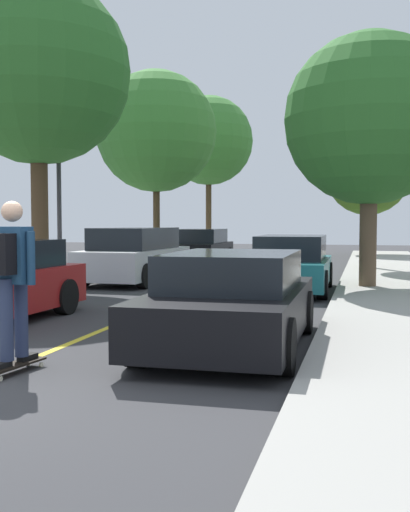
{
  "coord_description": "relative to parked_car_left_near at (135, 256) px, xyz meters",
  "views": [
    {
      "loc": [
        3.92,
        -5.34,
        1.68
      ],
      "look_at": [
        0.05,
        9.42,
        0.82
      ],
      "focal_mm": 43.15,
      "sensor_mm": 36.0,
      "label": 1
    }
  ],
  "objects": [
    {
      "name": "parked_car_right_near",
      "position": [
        4.43,
        -1.2,
        -0.09
      ],
      "size": [
        1.86,
        4.03,
        1.34
      ],
      "color": "#196066",
      "rests_on": "ground"
    },
    {
      "name": "street_tree_right_far",
      "position": [
        6.18,
        14.57,
        3.22
      ],
      "size": [
        3.97,
        3.97,
        5.82
      ],
      "color": "#3D2D1E",
      "rests_on": "sidewalk_right"
    },
    {
      "name": "parked_car_left_near",
      "position": [
        0.0,
        0.0,
        0.0
      ],
      "size": [
        1.99,
        4.33,
        1.51
      ],
      "color": "#B7B7BC",
      "rests_on": "ground"
    },
    {
      "name": "street_tree_left_near",
      "position": [
        -1.75,
        6.81,
        4.39
      ],
      "size": [
        4.66,
        4.66,
        7.33
      ],
      "color": "#4C3823",
      "rests_on": "sidewalk_left"
    },
    {
      "name": "street_tree_right_near",
      "position": [
        6.18,
        5.59,
        4.02
      ],
      "size": [
        3.01,
        3.01,
        6.15
      ],
      "color": "#4C3823",
      "rests_on": "sidewalk_right"
    },
    {
      "name": "parked_car_left_far",
      "position": [
        -0.0,
        6.9,
        -0.06
      ],
      "size": [
        1.94,
        4.03,
        1.39
      ],
      "color": "black",
      "rests_on": "ground"
    },
    {
      "name": "skateboard",
      "position": [
        2.4,
        -9.85,
        -0.66
      ],
      "size": [
        0.34,
        0.86,
        0.1
      ],
      "color": "black",
      "rests_on": "ground"
    },
    {
      "name": "parked_car_right_nearest",
      "position": [
        4.43,
        -7.89,
        -0.12
      ],
      "size": [
        1.95,
        4.04,
        1.27
      ],
      "color": "black",
      "rests_on": "ground"
    },
    {
      "name": "streetlamp",
      "position": [
        -1.75,
        -0.99,
        2.89
      ],
      "size": [
        0.36,
        0.24,
        6.16
      ],
      "color": "#38383D",
      "rests_on": "sidewalk_left"
    },
    {
      "name": "center_line",
      "position": [
        2.22,
        -6.46,
        -0.74
      ],
      "size": [
        0.12,
        39.2,
        0.01
      ],
      "primitive_type": "cube",
      "color": "gold",
      "rests_on": "ground"
    },
    {
      "name": "street_tree_left_nearest",
      "position": [
        -1.75,
        -2.0,
        4.61
      ],
      "size": [
        4.58,
        4.58,
        7.52
      ],
      "color": "#4C3823",
      "rests_on": "sidewalk_left"
    },
    {
      "name": "skateboarder",
      "position": [
        2.39,
        -9.88,
        0.39
      ],
      "size": [
        0.59,
        0.71,
        1.8
      ],
      "color": "black",
      "rests_on": "skateboard"
    },
    {
      "name": "street_tree_left_far",
      "position": [
        -1.75,
        14.97,
        5.07
      ],
      "size": [
        4.55,
        4.55,
        7.96
      ],
      "color": "#4C3823",
      "rests_on": "sidewalk_left"
    },
    {
      "name": "street_tree_right_nearest",
      "position": [
        6.18,
        -0.69,
        3.32
      ],
      "size": [
        4.03,
        4.03,
        5.96
      ],
      "color": "brown",
      "rests_on": "sidewalk_right"
    }
  ]
}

